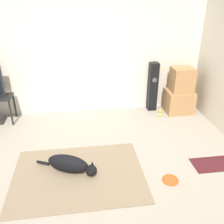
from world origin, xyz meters
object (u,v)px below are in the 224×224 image
frisbee (170,180)px  tennis_ball_by_boxes (160,111)px  tennis_ball_near_speaker (160,115)px  floor_speaker (153,87)px  cardboard_box_lower (179,101)px  cardboard_box_upper (182,80)px  dog (70,164)px

frisbee → tennis_ball_by_boxes: bearing=76.1°
tennis_ball_near_speaker → floor_speaker: bearing=102.9°
frisbee → tennis_ball_near_speaker: tennis_ball_near_speaker is taller
frisbee → floor_speaker: 2.35m
tennis_ball_near_speaker → cardboard_box_lower: bearing=21.6°
cardboard_box_upper → floor_speaker: size_ratio=0.47×
cardboard_box_lower → floor_speaker: floor_speaker is taller
floor_speaker → tennis_ball_by_boxes: size_ratio=15.69×
cardboard_box_upper → floor_speaker: 0.61m
dog → tennis_ball_near_speaker: dog is taller
dog → cardboard_box_lower: (2.27, 1.69, 0.10)m
cardboard_box_upper → floor_speaker: bearing=161.3°
frisbee → cardboard_box_upper: size_ratio=0.46×
cardboard_box_upper → tennis_ball_by_boxes: bearing=-178.6°
frisbee → floor_speaker: floor_speaker is taller
tennis_ball_near_speaker → tennis_ball_by_boxes: bearing=72.8°
dog → tennis_ball_by_boxes: (1.87, 1.69, -0.10)m
tennis_ball_near_speaker → cardboard_box_upper: bearing=21.3°
cardboard_box_lower → tennis_ball_by_boxes: bearing=-179.0°
floor_speaker → tennis_ball_by_boxes: (0.14, -0.20, -0.48)m
cardboard_box_lower → tennis_ball_near_speaker: (-0.45, -0.18, -0.20)m
dog → frisbee: dog is taller
frisbee → tennis_ball_by_boxes: 2.13m
cardboard_box_lower → floor_speaker: (-0.53, 0.19, 0.28)m
cardboard_box_upper → tennis_ball_near_speaker: 0.84m
frisbee → cardboard_box_lower: (0.91, 2.07, 0.22)m
frisbee → floor_speaker: size_ratio=0.22×
dog → tennis_ball_by_boxes: bearing=42.0°
dog → cardboard_box_upper: cardboard_box_upper is taller
dog → tennis_ball_by_boxes: dog is taller
frisbee → tennis_ball_by_boxes: size_ratio=3.39×
floor_speaker → tennis_ball_near_speaker: bearing=-77.1°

